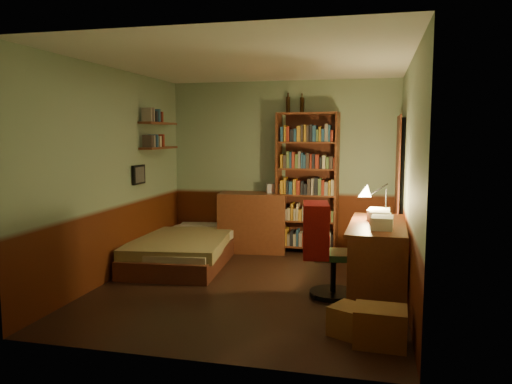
% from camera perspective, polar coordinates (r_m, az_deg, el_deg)
% --- Properties ---
extents(floor, '(3.50, 4.00, 0.02)m').
position_cam_1_polar(floor, '(6.02, -0.57, -10.83)').
color(floor, black).
rests_on(floor, ground).
extents(ceiling, '(3.50, 4.00, 0.02)m').
position_cam_1_polar(ceiling, '(5.80, -0.60, 14.71)').
color(ceiling, silver).
rests_on(ceiling, wall_back).
extents(wall_back, '(3.50, 0.02, 2.60)m').
position_cam_1_polar(wall_back, '(7.72, 3.06, 2.94)').
color(wall_back, gray).
rests_on(wall_back, ground).
extents(wall_left, '(0.02, 4.00, 2.60)m').
position_cam_1_polar(wall_left, '(6.42, -16.01, 1.95)').
color(wall_left, gray).
rests_on(wall_left, ground).
extents(wall_right, '(0.02, 4.00, 2.60)m').
position_cam_1_polar(wall_right, '(5.60, 17.17, 1.26)').
color(wall_right, gray).
rests_on(wall_right, ground).
extents(wall_front, '(3.50, 0.02, 2.60)m').
position_cam_1_polar(wall_front, '(3.85, -7.89, -0.81)').
color(wall_front, gray).
rests_on(wall_front, ground).
extents(doorway, '(0.06, 0.90, 2.00)m').
position_cam_1_polar(doorway, '(6.92, 16.09, -0.23)').
color(doorway, black).
rests_on(doorway, ground).
extents(door_trim, '(0.02, 0.98, 2.08)m').
position_cam_1_polar(door_trim, '(6.92, 15.80, -0.23)').
color(door_trim, '#4B2115').
rests_on(door_trim, ground).
extents(bed, '(1.34, 2.27, 0.65)m').
position_cam_1_polar(bed, '(7.15, -8.05, -5.32)').
color(bed, '#5E733B').
rests_on(bed, ground).
extents(dresser, '(1.07, 0.62, 0.90)m').
position_cam_1_polar(dresser, '(7.67, -0.38, -3.46)').
color(dresser, '#5F2D19').
rests_on(dresser, ground).
extents(mini_stereo, '(0.31, 0.27, 0.14)m').
position_cam_1_polar(mini_stereo, '(7.65, 2.20, 0.46)').
color(mini_stereo, '#B2B2B7').
rests_on(mini_stereo, dresser).
extents(bookshelf, '(0.93, 0.35, 2.12)m').
position_cam_1_polar(bookshelf, '(7.52, 5.87, 0.96)').
color(bookshelf, '#5F2D19').
rests_on(bookshelf, ground).
extents(bottle_left, '(0.08, 0.08, 0.24)m').
position_cam_1_polar(bottle_left, '(7.65, 3.67, 9.91)').
color(bottle_left, black).
rests_on(bottle_left, bookshelf).
extents(bottle_right, '(0.07, 0.07, 0.23)m').
position_cam_1_polar(bottle_right, '(7.62, 5.27, 9.86)').
color(bottle_right, black).
rests_on(bottle_right, bookshelf).
extents(desk, '(0.66, 1.51, 0.80)m').
position_cam_1_polar(desk, '(5.85, 13.64, -7.37)').
color(desk, '#5F2D19').
rests_on(desk, ground).
extents(paper_stack, '(0.27, 0.34, 0.13)m').
position_cam_1_polar(paper_stack, '(6.03, 13.82, -2.46)').
color(paper_stack, silver).
rests_on(paper_stack, desk).
extents(desk_lamp, '(0.21, 0.21, 0.59)m').
position_cam_1_polar(desk_lamp, '(6.09, 14.66, -0.21)').
color(desk_lamp, black).
rests_on(desk_lamp, desk).
extents(office_chair, '(0.50, 0.46, 0.89)m').
position_cam_1_polar(office_chair, '(5.62, 8.85, -7.33)').
color(office_chair, '#325D34').
rests_on(office_chair, ground).
extents(red_jacket, '(0.45, 0.57, 0.59)m').
position_cam_1_polar(red_jacket, '(5.50, 6.65, 0.27)').
color(red_jacket, '#A01414').
rests_on(red_jacket, office_chair).
extents(wall_shelf_lower, '(0.20, 0.90, 0.03)m').
position_cam_1_polar(wall_shelf_lower, '(7.33, -11.02, 4.98)').
color(wall_shelf_lower, '#5F2D19').
rests_on(wall_shelf_lower, wall_left).
extents(wall_shelf_upper, '(0.20, 0.90, 0.03)m').
position_cam_1_polar(wall_shelf_upper, '(7.33, -11.08, 7.71)').
color(wall_shelf_upper, '#5F2D19').
rests_on(wall_shelf_upper, wall_left).
extents(framed_picture, '(0.04, 0.32, 0.26)m').
position_cam_1_polar(framed_picture, '(6.93, -13.27, 1.94)').
color(framed_picture, black).
rests_on(framed_picture, wall_left).
extents(cardboard_box_a, '(0.45, 0.37, 0.33)m').
position_cam_1_polar(cardboard_box_a, '(4.53, 14.01, -14.68)').
color(cardboard_box_a, brown).
rests_on(cardboard_box_a, ground).
extents(cardboard_box_b, '(0.48, 0.45, 0.27)m').
position_cam_1_polar(cardboard_box_b, '(4.67, 11.07, -14.32)').
color(cardboard_box_b, brown).
rests_on(cardboard_box_b, ground).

